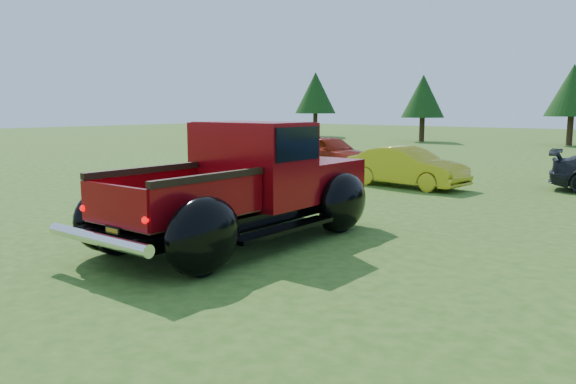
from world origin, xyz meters
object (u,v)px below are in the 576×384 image
object	(u,v)px
tree_west	(423,96)
tree_mid_left	(573,90)
pickup_truck	(253,183)
show_car_yellow	(407,167)
tree_far_west	(315,93)
show_car_red	(328,153)

from	to	relation	value
tree_west	tree_mid_left	xyz separation A→B (m)	(9.00, 2.00, 0.27)
pickup_truck	tree_west	bearing A→B (deg)	109.14
tree_mid_left	show_car_yellow	world-z (taller)	tree_mid_left
tree_far_west	show_car_red	size ratio (longest dim) A/B	1.33
tree_west	tree_mid_left	distance (m)	9.22
tree_far_west	tree_west	bearing A→B (deg)	-5.71
pickup_truck	show_car_red	distance (m)	11.30
show_car_red	tree_far_west	bearing A→B (deg)	43.21
tree_west	show_car_yellow	bearing A→B (deg)	-64.81
tree_mid_left	pickup_truck	world-z (taller)	tree_mid_left
pickup_truck	show_car_yellow	distance (m)	7.79
tree_west	pickup_truck	distance (m)	30.93
tree_west	pickup_truck	xyz separation A→B (m)	(10.92, -28.87, -2.12)
tree_west	pickup_truck	bearing A→B (deg)	-69.28
show_car_yellow	tree_mid_left	bearing A→B (deg)	6.96
tree_far_west	pickup_truck	world-z (taller)	tree_far_west
tree_west	tree_mid_left	size ratio (longest dim) A/B	0.92
tree_mid_left	tree_west	bearing A→B (deg)	-167.47
show_car_yellow	tree_west	bearing A→B (deg)	29.81
tree_far_west	tree_mid_left	size ratio (longest dim) A/B	1.04
tree_mid_left	show_car_yellow	distance (m)	23.34
tree_mid_left	pickup_truck	xyz separation A→B (m)	(1.92, -30.87, -2.39)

